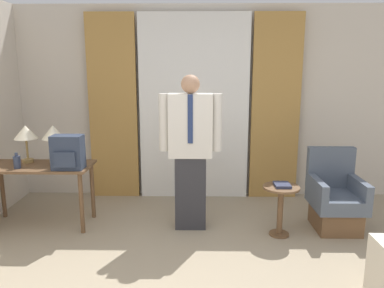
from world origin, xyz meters
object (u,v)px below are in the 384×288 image
(table_lamp_left, at_px, (26,134))
(book, at_px, (282,185))
(backpack, at_px, (68,153))
(table_lamp_right, at_px, (53,134))
(desk, at_px, (38,174))
(person, at_px, (190,148))
(side_table, at_px, (281,202))
(bottle_near_edge, at_px, (17,162))
(armchair, at_px, (335,200))

(table_lamp_left, bearing_deg, book, -7.08)
(backpack, relative_size, book, 1.86)
(table_lamp_left, relative_size, table_lamp_right, 1.00)
(desk, xyz_separation_m, person, (1.79, -0.05, 0.33))
(table_lamp_left, relative_size, side_table, 0.78)
(table_lamp_right, bearing_deg, book, -7.95)
(person, relative_size, book, 8.62)
(table_lamp_left, relative_size, book, 2.17)
(table_lamp_left, bearing_deg, desk, -38.40)
(bottle_near_edge, bearing_deg, table_lamp_right, 38.97)
(person, height_order, book, person)
(table_lamp_right, bearing_deg, bottle_near_edge, -141.03)
(desk, xyz_separation_m, backpack, (0.42, -0.16, 0.30))
(backpack, distance_m, person, 1.37)
(table_lamp_left, distance_m, side_table, 3.06)
(desk, relative_size, table_lamp_right, 2.78)
(desk, height_order, side_table, desk)
(backpack, bearing_deg, table_lamp_right, 132.04)
(bottle_near_edge, bearing_deg, table_lamp_left, 89.59)
(desk, xyz_separation_m, table_lamp_right, (0.16, 0.13, 0.45))
(person, distance_m, book, 1.09)
(bottle_near_edge, height_order, side_table, bottle_near_edge)
(backpack, bearing_deg, desk, 159.50)
(book, bearing_deg, side_table, -135.86)
(backpack, relative_size, side_table, 0.67)
(bottle_near_edge, relative_size, side_table, 0.31)
(person, relative_size, side_table, 3.11)
(table_lamp_right, bearing_deg, table_lamp_left, 180.00)
(side_table, bearing_deg, table_lamp_left, 172.71)
(armchair, height_order, side_table, armchair)
(table_lamp_left, xyz_separation_m, person, (1.95, -0.18, -0.12))
(desk, relative_size, side_table, 2.18)
(table_lamp_left, distance_m, backpack, 0.68)
(bottle_near_edge, bearing_deg, person, 2.51)
(desk, xyz_separation_m, side_table, (2.79, -0.25, -0.24))
(bottle_near_edge, bearing_deg, side_table, -2.14)
(bottle_near_edge, relative_size, armchair, 0.19)
(backpack, height_order, side_table, backpack)
(table_lamp_left, height_order, bottle_near_edge, table_lamp_left)
(table_lamp_right, distance_m, bottle_near_edge, 0.51)
(armchair, bearing_deg, book, -162.67)
(table_lamp_left, xyz_separation_m, bottle_near_edge, (-0.00, -0.27, -0.27))
(book, bearing_deg, table_lamp_right, 172.05)
(armchair, xyz_separation_m, side_table, (-0.68, -0.22, 0.05))
(bottle_near_edge, bearing_deg, book, -1.95)
(person, bearing_deg, desk, 178.35)
(desk, bearing_deg, armchair, -0.47)
(side_table, bearing_deg, armchair, 17.82)
(table_lamp_left, relative_size, armchair, 0.49)
(desk, height_order, table_lamp_right, table_lamp_right)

